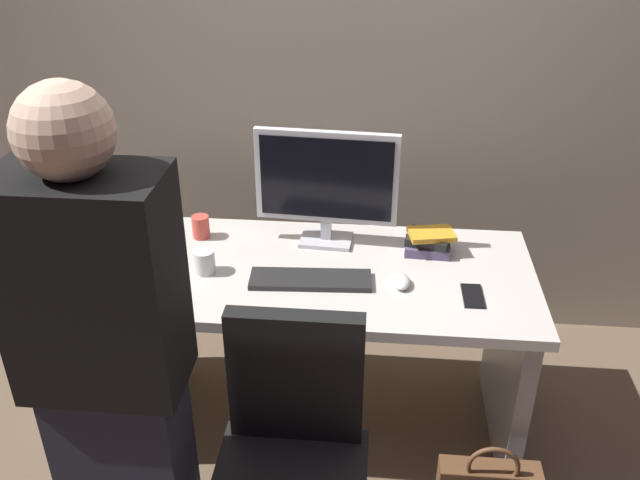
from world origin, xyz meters
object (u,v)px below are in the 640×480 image
Objects in this scene: keyboard at (310,280)px; cell_phone at (473,296)px; cup_near_keyboard at (204,262)px; mouse at (402,282)px; monitor at (327,182)px; book_stack at (429,241)px; desk at (321,318)px; cup_by_monitor at (201,227)px; person_at_desk at (112,382)px.

keyboard is 2.99× the size of cell_phone.
mouse is at bearing -2.18° from cup_near_keyboard.
monitor is 0.47m from mouse.
book_stack reaches higher than cell_phone.
monitor reaches higher than book_stack.
book_stack is (0.10, 0.25, 0.03)m from mouse.
monitor reaches higher than cup_near_keyboard.
book_stack reaches higher than desk.
cup_by_monitor reaches higher than desk.
cup_by_monitor is at bearing 106.76° from cup_near_keyboard.
monitor is at bearing 31.95° from cup_near_keyboard.
person_at_desk is at bearing -132.02° from book_stack.
keyboard is 0.39m from cup_near_keyboard.
cell_phone is at bearing -4.54° from cup_near_keyboard.
cell_phone is at bearing 33.32° from person_at_desk.
cup_by_monitor is (-0.02, 1.00, -0.07)m from person_at_desk.
keyboard is 4.74× the size of cup_by_monitor.
mouse is at bearing -16.21° from desk.
monitor reaches higher than cell_phone.
cup_by_monitor is (-0.50, -0.00, -0.21)m from monitor.
keyboard is at bearing -4.82° from cup_near_keyboard.
desk is 10.81× the size of cell_phone.
cup_by_monitor reaches higher than cup_near_keyboard.
book_stack reaches higher than cup_near_keyboard.
person_at_desk is 3.03× the size of monitor.
person_at_desk is at bearing -137.12° from mouse.
monitor is at bearing 0.40° from cup_by_monitor.
keyboard is 4.30× the size of mouse.
book_stack is at bearing -5.28° from monitor.
book_stack is at bearing 23.28° from desk.
mouse is (0.29, -0.08, 0.23)m from desk.
cup_near_keyboard is 0.27m from cup_by_monitor.
mouse is at bearing -20.02° from cup_by_monitor.
cell_phone is (0.95, -0.08, -0.04)m from cup_near_keyboard.
cup_by_monitor is (-0.08, 0.26, 0.00)m from cup_near_keyboard.
cup_near_keyboard is (-0.71, 0.03, 0.03)m from mouse.
book_stack is at bearing 67.74° from mouse.
book_stack is 1.35× the size of cell_phone.
cup_by_monitor reaches higher than keyboard.
monitor is 0.54m from cup_near_keyboard.
cell_phone is (1.03, -0.34, -0.04)m from cup_by_monitor.
cup_near_keyboard is at bearing -148.05° from monitor.
cup_near_keyboard is (0.06, 0.74, -0.07)m from person_at_desk.
person_at_desk is 0.74m from cup_near_keyboard.
mouse is 0.84m from cup_by_monitor.
cup_by_monitor is (-0.50, 0.20, 0.26)m from desk.
person_at_desk reaches higher than mouse.
cup_by_monitor is (-0.47, 0.29, 0.04)m from keyboard.
desk is 3.62× the size of keyboard.
mouse reaches higher than cell_phone.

